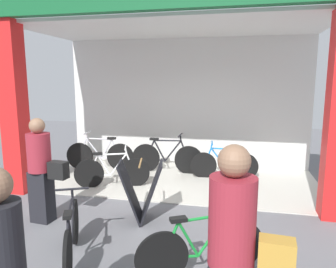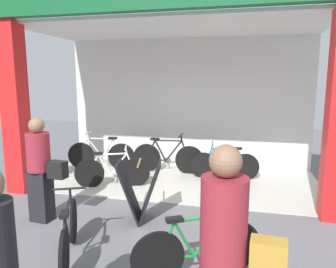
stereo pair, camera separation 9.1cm
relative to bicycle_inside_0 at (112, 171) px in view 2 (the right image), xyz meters
name	(u,v)px [view 2 (the right image)]	position (x,y,z in m)	size (l,w,h in m)	color
ground_plane	(159,203)	(1.16, -0.61, -0.34)	(20.21, 20.21, 0.00)	slate
shop_facade	(176,78)	(1.16, 0.83, 1.89)	(6.30, 3.09, 4.18)	beige
bicycle_inside_0	(112,171)	(0.00, 0.00, 0.00)	(1.47, 0.56, 0.85)	black
bicycle_inside_1	(225,165)	(2.23, 1.09, -0.01)	(1.50, 0.41, 0.83)	black
bicycle_inside_2	(168,157)	(0.87, 1.27, 0.04)	(1.72, 0.47, 0.95)	black
bicycle_inside_3	(101,155)	(-0.79, 1.19, 0.03)	(1.69, 0.46, 0.93)	black
bicycle_parked_0	(69,234)	(0.56, -2.64, 0.00)	(0.65, 1.41, 0.84)	black
bicycle_parked_1	(198,249)	(2.14, -2.62, 0.00)	(1.36, 0.77, 0.84)	black
sandwich_board_sign	(140,191)	(1.04, -1.36, 0.14)	(0.78, 0.66, 0.96)	black
pedestrian_1	(225,260)	(2.48, -3.75, 0.58)	(0.62, 0.36, 1.76)	black
pedestrian_2	(41,168)	(-0.43, -1.72, 0.51)	(0.67, 0.39, 1.63)	black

